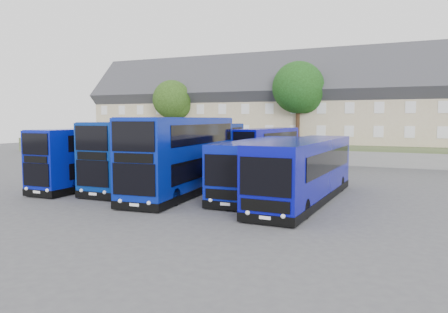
# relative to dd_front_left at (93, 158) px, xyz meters

# --- Properties ---
(ground) EXTENTS (120.00, 120.00, 0.00)m
(ground) POSITION_rel_dd_front_left_xyz_m (6.67, -2.12, -2.03)
(ground) COLOR #48484D
(ground) RESTS_ON ground
(retaining_wall) EXTENTS (70.00, 0.40, 1.50)m
(retaining_wall) POSITION_rel_dd_front_left_xyz_m (6.67, 21.88, -1.28)
(retaining_wall) COLOR slate
(retaining_wall) RESTS_ON ground
(earth_bank) EXTENTS (80.00, 20.00, 2.00)m
(earth_bank) POSITION_rel_dd_front_left_xyz_m (6.67, 31.88, -1.03)
(earth_bank) COLOR #485530
(earth_bank) RESTS_ON ground
(terrace_row) EXTENTS (54.00, 10.40, 11.20)m
(terrace_row) POSITION_rel_dd_front_left_xyz_m (6.67, 27.88, 4.57)
(terrace_row) COLOR tan
(terrace_row) RESTS_ON earth_bank
(dd_front_left) EXTENTS (2.62, 10.46, 4.13)m
(dd_front_left) POSITION_rel_dd_front_left_xyz_m (0.00, 0.00, 0.00)
(dd_front_left) COLOR #081398
(dd_front_left) RESTS_ON ground
(dd_front_mid) EXTENTS (3.06, 11.68, 4.61)m
(dd_front_mid) POSITION_rel_dd_front_left_xyz_m (3.51, 1.48, 0.24)
(dd_front_mid) COLOR navy
(dd_front_mid) RESTS_ON ground
(dd_front_right) EXTENTS (4.03, 12.53, 4.90)m
(dd_front_right) POSITION_rel_dd_front_left_xyz_m (7.33, 0.14, 0.38)
(dd_front_right) COLOR #071C91
(dd_front_right) RESTS_ON ground
(dd_rear_left) EXTENTS (2.73, 10.90, 4.31)m
(dd_rear_left) POSITION_rel_dd_front_left_xyz_m (2.89, 13.42, 0.09)
(dd_rear_left) COLOR navy
(dd_rear_left) RESTS_ON ground
(dd_rear_right) EXTENTS (3.09, 10.06, 3.93)m
(dd_rear_right) POSITION_rel_dd_front_left_xyz_m (8.54, 13.58, -0.10)
(dd_rear_right) COLOR #080893
(dd_rear_right) RESTS_ON ground
(coach_east_a) EXTENTS (3.19, 12.82, 3.48)m
(coach_east_a) POSITION_rel_dd_front_left_xyz_m (11.89, 2.52, -0.32)
(coach_east_a) COLOR #08169E
(coach_east_a) RESTS_ON ground
(coach_east_b) EXTENTS (3.05, 13.36, 3.64)m
(coach_east_b) POSITION_rel_dd_front_left_xyz_m (15.21, 0.70, -0.24)
(coach_east_b) COLOR #080A98
(coach_east_b) RESTS_ON ground
(tree_west) EXTENTS (4.80, 4.80, 7.65)m
(tree_west) POSITION_rel_dd_front_left_xyz_m (-7.18, 22.98, 5.02)
(tree_west) COLOR #382314
(tree_west) RESTS_ON earth_bank
(tree_mid) EXTENTS (5.76, 5.76, 9.18)m
(tree_mid) POSITION_rel_dd_front_left_xyz_m (8.82, 23.48, 6.04)
(tree_mid) COLOR #382314
(tree_mid) RESTS_ON earth_bank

